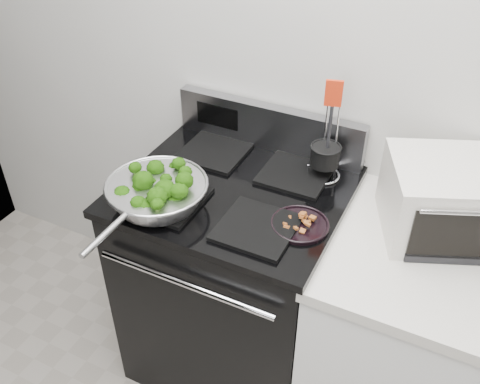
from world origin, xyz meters
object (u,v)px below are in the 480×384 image
Objects in this scene: gas_range at (235,278)px; utensil_holder at (325,161)px; bacon_plate at (300,222)px; toaster_oven at (456,200)px; skillet at (157,192)px.

utensil_holder reaches higher than gas_range.
bacon_plate is at bearing -100.07° from utensil_holder.
toaster_oven is at bearing 28.18° from bacon_plate.
bacon_plate is 0.50m from toaster_oven.
bacon_plate is (0.47, 0.11, -0.04)m from skillet.
toaster_oven is (0.43, 0.23, 0.08)m from bacon_plate.
utensil_holder reaches higher than bacon_plate.
toaster_oven is at bearing 20.90° from skillet.
utensil_holder is (-0.03, 0.30, 0.05)m from bacon_plate.
toaster_oven reaches higher than skillet.
utensil_holder is at bearing 42.67° from skillet.
bacon_plate is (0.29, -0.10, 0.48)m from gas_range.
bacon_plate is at bearing -18.80° from gas_range.
toaster_oven is at bearing 10.54° from gas_range.
gas_range is at bearing -157.13° from utensil_holder.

